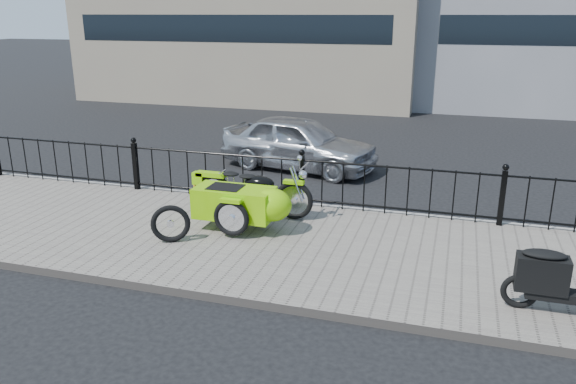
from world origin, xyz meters
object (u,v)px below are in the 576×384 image
(motorcycle_sidecar, at_px, (248,201))
(sedan_car, at_px, (299,143))
(scooter, at_px, (565,281))
(spare_tire, at_px, (171,224))

(motorcycle_sidecar, bearing_deg, sedan_car, 94.37)
(motorcycle_sidecar, xyz_separation_m, scooter, (4.61, -1.55, -0.04))
(spare_tire, bearing_deg, sedan_car, 83.42)
(spare_tire, relative_size, sedan_car, 0.16)
(motorcycle_sidecar, xyz_separation_m, sedan_car, (-0.32, 4.24, 0.04))
(scooter, bearing_deg, spare_tire, 173.81)
(motorcycle_sidecar, bearing_deg, spare_tire, -134.16)
(motorcycle_sidecar, bearing_deg, scooter, -18.60)
(motorcycle_sidecar, height_order, scooter, scooter)
(scooter, bearing_deg, motorcycle_sidecar, 161.40)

